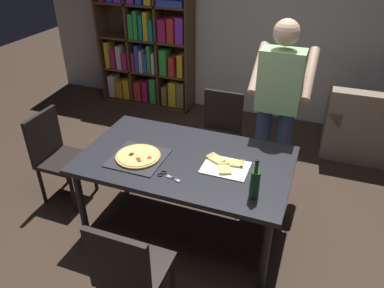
# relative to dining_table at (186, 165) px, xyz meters

# --- Properties ---
(ground_plane) EXTENTS (12.00, 12.00, 0.00)m
(ground_plane) POSITION_rel_dining_table_xyz_m (0.00, 0.00, -0.68)
(ground_plane) COLOR #38281E
(back_wall) EXTENTS (6.40, 0.10, 2.80)m
(back_wall) POSITION_rel_dining_table_xyz_m (0.00, 2.60, 0.72)
(back_wall) COLOR silver
(back_wall) RESTS_ON ground_plane
(dining_table) EXTENTS (1.72, 1.02, 0.75)m
(dining_table) POSITION_rel_dining_table_xyz_m (0.00, 0.00, 0.00)
(dining_table) COLOR #232328
(dining_table) RESTS_ON ground_plane
(chair_near_camera) EXTENTS (0.42, 0.42, 0.90)m
(chair_near_camera) POSITION_rel_dining_table_xyz_m (-0.00, -1.00, -0.17)
(chair_near_camera) COLOR black
(chair_near_camera) RESTS_ON ground_plane
(chair_far_side) EXTENTS (0.42, 0.42, 0.90)m
(chair_far_side) POSITION_rel_dining_table_xyz_m (0.00, 1.00, -0.17)
(chair_far_side) COLOR black
(chair_far_side) RESTS_ON ground_plane
(chair_left_end) EXTENTS (0.42, 0.42, 0.90)m
(chair_left_end) POSITION_rel_dining_table_xyz_m (-1.34, 0.00, -0.17)
(chair_left_end) COLOR black
(chair_left_end) RESTS_ON ground_plane
(bookshelf) EXTENTS (1.40, 0.35, 1.95)m
(bookshelf) POSITION_rel_dining_table_xyz_m (-1.53, 2.37, 0.22)
(bookshelf) COLOR #513823
(bookshelf) RESTS_ON ground_plane
(person_serving_pizza) EXTENTS (0.55, 0.54, 1.75)m
(person_serving_pizza) POSITION_rel_dining_table_xyz_m (0.59, 0.78, 0.32)
(person_serving_pizza) COLOR #38476B
(person_serving_pizza) RESTS_ON ground_plane
(pepperoni_pizza_on_tray) EXTENTS (0.43, 0.43, 0.04)m
(pepperoni_pizza_on_tray) POSITION_rel_dining_table_xyz_m (-0.36, -0.14, 0.08)
(pepperoni_pizza_on_tray) COLOR #2D2D33
(pepperoni_pizza_on_tray) RESTS_ON dining_table
(pizza_slices_on_towel) EXTENTS (0.37, 0.29, 0.03)m
(pizza_slices_on_towel) POSITION_rel_dining_table_xyz_m (0.34, -0.01, 0.08)
(pizza_slices_on_towel) COLOR white
(pizza_slices_on_towel) RESTS_ON dining_table
(wine_bottle) EXTENTS (0.07, 0.07, 0.32)m
(wine_bottle) POSITION_rel_dining_table_xyz_m (0.63, -0.30, 0.19)
(wine_bottle) COLOR #194723
(wine_bottle) RESTS_ON dining_table
(kitchen_scissors) EXTENTS (0.20, 0.10, 0.01)m
(kitchen_scissors) POSITION_rel_dining_table_xyz_m (-0.05, -0.28, 0.07)
(kitchen_scissors) COLOR silver
(kitchen_scissors) RESTS_ON dining_table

